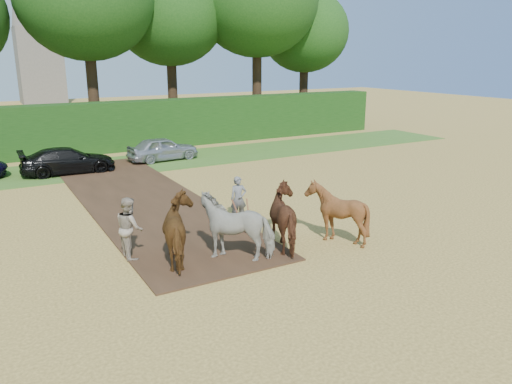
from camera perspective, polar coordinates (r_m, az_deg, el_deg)
ground at (r=14.29m, az=-10.44°, el=-8.58°), size 120.00×120.00×0.00m
earth_strip at (r=21.01m, az=-13.00°, el=-0.82°), size 4.50×17.00×0.05m
grass_verge at (r=27.34m, az=-20.34°, el=2.32°), size 50.00×5.00×0.03m
hedgerow at (r=31.48m, az=-22.02°, el=6.52°), size 46.00×1.60×3.00m
spectator_near at (r=14.95m, az=-14.25°, el=-3.97°), size 0.70×0.89×1.82m
plough_team at (r=14.96m, az=0.84°, el=-3.30°), size 6.62×4.67×1.92m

